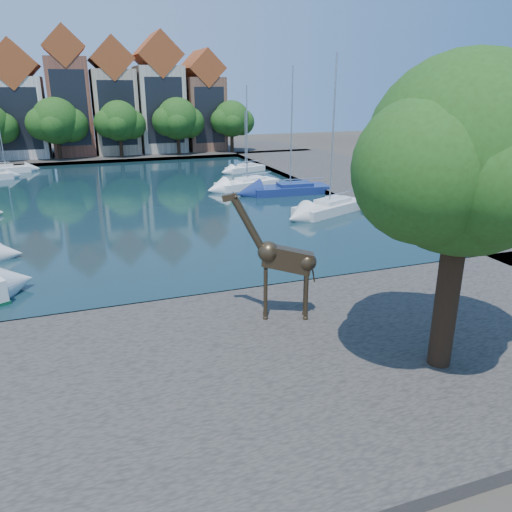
{
  "coord_description": "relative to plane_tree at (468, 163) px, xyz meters",
  "views": [
    {
      "loc": [
        -4.0,
        -21.62,
        10.02
      ],
      "look_at": [
        3.01,
        -2.0,
        2.83
      ],
      "focal_mm": 35.0,
      "sensor_mm": 36.0,
      "label": 1
    }
  ],
  "objects": [
    {
      "name": "plane_tree",
      "position": [
        0.0,
        0.0,
        0.0
      ],
      "size": [
        8.32,
        6.4,
        10.62
      ],
      "color": "#332114",
      "rests_on": "near_quay"
    },
    {
      "name": "townhouse_center",
      "position": [
        -11.62,
        64.99,
        0.69
      ],
      "size": [
        5.44,
        9.18,
        16.93
      ],
      "color": "brown",
      "rests_on": "far_quay"
    },
    {
      "name": "sailboat_right_a",
      "position": [
        7.38,
        22.75,
        -6.98
      ],
      "size": [
        7.05,
        4.81,
        12.2
      ],
      "color": "silver",
      "rests_on": "water_basin"
    },
    {
      "name": "ground",
      "position": [
        -7.62,
        9.01,
        -7.67
      ],
      "size": [
        160.0,
        160.0,
        0.0
      ],
      "primitive_type": "plane",
      "color": "#38332B",
      "rests_on": "ground"
    },
    {
      "name": "sailboat_right_b",
      "position": [
        7.38,
        30.8,
        -7.04
      ],
      "size": [
        7.54,
        3.01,
        11.56
      ],
      "color": "navy",
      "rests_on": "water_basin"
    },
    {
      "name": "far_tree_mid_west",
      "position": [
        -13.51,
        59.5,
        -2.38
      ],
      "size": [
        7.8,
        6.0,
        8.0
      ],
      "color": "#332114",
      "rests_on": "far_quay"
    },
    {
      "name": "sailboat_right_d",
      "position": [
        7.38,
        44.34,
        -7.11
      ],
      "size": [
        5.12,
        3.14,
        6.96
      ],
      "color": "silver",
      "rests_on": "water_basin"
    },
    {
      "name": "giraffe_statue",
      "position": [
        -4.08,
        5.46,
        -4.51
      ],
      "size": [
        3.67,
        1.69,
        5.41
      ],
      "color": "#392C1C",
      "rests_on": "near_quay"
    },
    {
      "name": "townhouse_east_end",
      "position": [
        7.38,
        64.99,
        -0.56
      ],
      "size": [
        5.44,
        9.18,
        14.43
      ],
      "color": "brown",
      "rests_on": "far_quay"
    },
    {
      "name": "townhouse_east_inner",
      "position": [
        -5.62,
        64.99,
        0.06
      ],
      "size": [
        5.94,
        9.18,
        15.79
      ],
      "color": "tan",
      "rests_on": "far_quay"
    },
    {
      "name": "far_tree_mid_east",
      "position": [
        -5.52,
        59.5,
        -2.54
      ],
      "size": [
        7.02,
        5.4,
        7.52
      ],
      "color": "#332114",
      "rests_on": "far_quay"
    },
    {
      "name": "sailboat_left_e",
      "position": [
        -19.62,
        52.91,
        -7.07
      ],
      "size": [
        5.53,
        2.81,
        8.52
      ],
      "color": "silver",
      "rests_on": "water_basin"
    },
    {
      "name": "townhouse_east_mid",
      "position": [
        0.88,
        64.99,
        0.43
      ],
      "size": [
        6.43,
        9.18,
        16.65
      ],
      "color": "beige",
      "rests_on": "far_quay"
    },
    {
      "name": "near_quay",
      "position": [
        -7.62,
        2.01,
        -7.42
      ],
      "size": [
        50.0,
        14.0,
        0.5
      ],
      "primitive_type": "cube",
      "color": "#46423D",
      "rests_on": "ground"
    },
    {
      "name": "sailboat_right_c",
      "position": [
        4.38,
        34.82,
        -7.05
      ],
      "size": [
        6.86,
        4.04,
        9.86
      ],
      "color": "white",
      "rests_on": "water_basin"
    },
    {
      "name": "townhouse_west_inner",
      "position": [
        -18.12,
        64.99,
        -0.32
      ],
      "size": [
        6.43,
        9.18,
        15.15
      ],
      "color": "silver",
      "rests_on": "far_quay"
    },
    {
      "name": "far_quay",
      "position": [
        -7.62,
        65.01,
        -7.42
      ],
      "size": [
        60.0,
        16.0,
        0.5
      ],
      "primitive_type": "cube",
      "color": "#46423D",
      "rests_on": "ground"
    },
    {
      "name": "water_basin",
      "position": [
        -7.62,
        33.01,
        -7.63
      ],
      "size": [
        38.0,
        50.0,
        0.08
      ],
      "primitive_type": "cube",
      "color": "black",
      "rests_on": "ground"
    },
    {
      "name": "far_tree_far_east",
      "position": [
        10.48,
        59.5,
        -2.6
      ],
      "size": [
        6.76,
        5.2,
        7.36
      ],
      "color": "#332114",
      "rests_on": "far_quay"
    },
    {
      "name": "far_tree_east",
      "position": [
        2.49,
        59.5,
        -2.43
      ],
      "size": [
        7.54,
        5.8,
        7.84
      ],
      "color": "#332114",
      "rests_on": "far_quay"
    },
    {
      "name": "right_quay",
      "position": [
        17.38,
        33.01,
        -7.42
      ],
      "size": [
        14.0,
        52.0,
        0.5
      ],
      "primitive_type": "cube",
      "color": "#46423D",
      "rests_on": "ground"
    }
  ]
}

